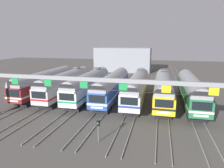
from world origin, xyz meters
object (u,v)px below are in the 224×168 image
(commuter_train_yellow, at_px, (163,88))
(catenary_gantry, at_px, (84,86))
(commuter_train_stainless, at_px, (66,83))
(commuter_train_white, at_px, (89,84))
(commuter_train_silver, at_px, (137,86))
(commuter_train_green, at_px, (191,89))
(commuter_train_blue, at_px, (112,85))
(commuter_train_maroon, at_px, (45,82))
(yard_signal_mast, at_px, (98,126))

(commuter_train_yellow, relative_size, catenary_gantry, 0.57)
(commuter_train_stainless, xyz_separation_m, catenary_gantry, (8.79, -13.50, 2.78))
(commuter_train_white, relative_size, commuter_train_silver, 1.00)
(commuter_train_white, relative_size, commuter_train_green, 1.00)
(commuter_train_blue, xyz_separation_m, commuter_train_green, (13.18, 0.00, 0.00))
(commuter_train_maroon, distance_m, commuter_train_stainless, 4.39)
(commuter_train_stainless, bearing_deg, commuter_train_maroon, -179.94)
(commuter_train_maroon, xyz_separation_m, commuter_train_stainless, (4.39, 0.00, 0.00))
(commuter_train_white, height_order, yard_signal_mast, commuter_train_white)
(commuter_train_silver, bearing_deg, catenary_gantry, -108.03)
(commuter_train_stainless, distance_m, yard_signal_mast, 18.92)
(commuter_train_yellow, xyz_separation_m, yard_signal_mast, (-6.59, -15.38, -0.97))
(commuter_train_silver, height_order, catenary_gantry, catenary_gantry)
(commuter_train_maroon, bearing_deg, commuter_train_stainless, 0.06)
(yard_signal_mast, bearing_deg, commuter_train_yellow, 66.81)
(commuter_train_yellow, relative_size, yard_signal_mast, 7.37)
(yard_signal_mast, bearing_deg, commuter_train_blue, 98.13)
(catenary_gantry, xyz_separation_m, yard_signal_mast, (2.20, -1.88, -3.74))
(commuter_train_maroon, height_order, commuter_train_blue, same)
(commuter_train_stainless, height_order, catenary_gantry, catenary_gantry)
(commuter_train_maroon, height_order, commuter_train_green, same)
(commuter_train_blue, relative_size, yard_signal_mast, 7.37)
(commuter_train_white, height_order, commuter_train_blue, commuter_train_white)
(commuter_train_blue, height_order, commuter_train_yellow, commuter_train_yellow)
(commuter_train_blue, bearing_deg, commuter_train_yellow, 0.03)
(commuter_train_yellow, xyz_separation_m, commuter_train_green, (4.39, -0.00, -0.00))
(commuter_train_stainless, height_order, commuter_train_green, commuter_train_stainless)
(commuter_train_green, relative_size, yard_signal_mast, 7.37)
(commuter_train_maroon, xyz_separation_m, commuter_train_green, (26.36, 0.00, 0.00))
(commuter_train_maroon, relative_size, commuter_train_stainless, 1.00)
(commuter_train_stainless, height_order, commuter_train_blue, commuter_train_stainless)
(commuter_train_green, relative_size, catenary_gantry, 0.57)
(commuter_train_yellow, bearing_deg, commuter_train_stainless, 180.00)
(commuter_train_stainless, bearing_deg, commuter_train_white, 0.00)
(commuter_train_stainless, distance_m, commuter_train_green, 21.96)
(commuter_train_maroon, xyz_separation_m, catenary_gantry, (13.18, -13.49, 2.78))
(commuter_train_silver, distance_m, yard_signal_mast, 15.57)
(commuter_train_stainless, xyz_separation_m, commuter_train_silver, (13.18, 0.00, 0.00))
(commuter_train_green, bearing_deg, commuter_train_blue, 180.00)
(commuter_train_stainless, bearing_deg, commuter_train_yellow, 0.00)
(commuter_train_maroon, relative_size, commuter_train_green, 1.00)
(commuter_train_white, xyz_separation_m, commuter_train_silver, (8.79, 0.00, 0.00))
(commuter_train_maroon, xyz_separation_m, commuter_train_blue, (13.18, 0.00, 0.00))
(commuter_train_white, distance_m, commuter_train_green, 17.57)
(commuter_train_maroon, xyz_separation_m, yard_signal_mast, (15.38, -15.38, -0.96))
(commuter_train_blue, bearing_deg, commuter_train_maroon, 180.00)
(commuter_train_maroon, distance_m, catenary_gantry, 19.07)
(commuter_train_silver, bearing_deg, commuter_train_yellow, 0.00)
(commuter_train_white, xyz_separation_m, commuter_train_blue, (4.39, -0.00, -0.00))
(commuter_train_maroon, xyz_separation_m, commuter_train_yellow, (21.96, 0.00, 0.00))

